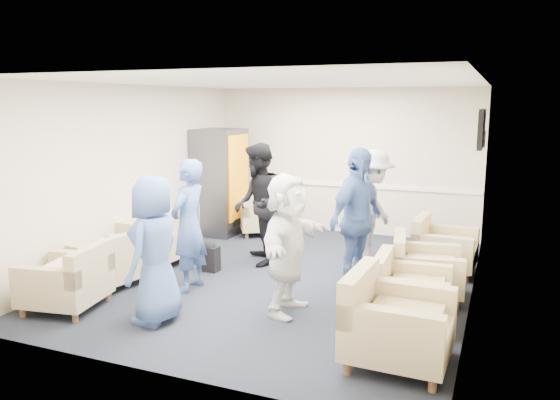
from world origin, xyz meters
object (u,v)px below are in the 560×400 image
at_px(armchair_right_near, 392,326).
at_px(vending_machine, 220,182).
at_px(armchair_right_far, 441,249).
at_px(person_back_left, 258,204).
at_px(armchair_left_far, 161,239).
at_px(armchair_left_near, 69,282).
at_px(person_mid_left, 189,225).
at_px(person_back_right, 372,210).
at_px(person_front_left, 155,250).
at_px(armchair_corner, 263,217).
at_px(person_mid_right, 357,220).
at_px(person_front_right, 287,244).
at_px(armchair_left_mid, 113,262).
at_px(armchair_right_midnear, 407,294).
at_px(armchair_right_midfar, 422,271).

bearing_deg(armchair_right_near, vending_machine, 46.40).
bearing_deg(armchair_right_far, person_back_left, 106.19).
bearing_deg(armchair_left_far, armchair_left_near, 6.22).
height_order(armchair_left_near, vending_machine, vending_machine).
relative_size(armchair_left_far, armchair_right_near, 1.03).
relative_size(person_mid_left, person_back_right, 0.98).
height_order(person_front_left, person_back_left, person_back_left).
distance_m(armchair_corner, person_mid_right, 3.36).
distance_m(armchair_right_near, person_mid_left, 3.09).
bearing_deg(armchair_corner, person_mid_left, 64.29).
xyz_separation_m(armchair_left_far, person_mid_left, (1.04, -0.87, 0.49)).
height_order(armchair_left_far, person_front_right, person_front_right).
height_order(armchair_left_mid, armchair_left_far, armchair_left_far).
xyz_separation_m(vending_machine, person_back_right, (3.13, -1.14, -0.10)).
bearing_deg(person_mid_left, person_front_right, 81.25).
height_order(armchair_left_far, armchair_right_near, same).
bearing_deg(armchair_corner, armchair_left_near, 50.11).
distance_m(armchair_left_near, person_front_left, 1.26).
relative_size(armchair_corner, person_mid_left, 0.66).
xyz_separation_m(armchair_right_near, vending_machine, (-3.99, 4.03, 0.61)).
xyz_separation_m(vending_machine, person_mid_left, (1.13, -2.95, -0.12)).
relative_size(armchair_right_midnear, person_mid_left, 0.49).
bearing_deg(armchair_left_far, person_mid_right, 92.52).
height_order(armchair_right_midfar, person_front_left, person_front_left).
distance_m(armchair_right_midfar, person_front_right, 1.85).
height_order(armchair_right_midnear, person_back_right, person_back_right).
bearing_deg(person_back_left, armchair_right_midnear, 30.19).
height_order(armchair_left_near, armchair_right_far, armchair_right_far).
relative_size(armchair_right_midnear, armchair_right_far, 0.96).
distance_m(person_front_left, person_front_right, 1.50).
bearing_deg(armchair_left_mid, person_back_left, 149.77).
distance_m(armchair_left_near, armchair_corner, 4.34).
bearing_deg(armchair_right_far, armchair_corner, 74.49).
bearing_deg(vending_machine, armchair_left_near, -87.32).
xyz_separation_m(person_mid_left, person_front_right, (1.49, -0.27, -0.04)).
relative_size(armchair_right_near, person_back_left, 0.52).
distance_m(armchair_right_near, armchair_right_far, 3.10).
bearing_deg(armchair_right_midfar, armchair_left_mid, 97.00).
distance_m(armchair_left_near, armchair_left_mid, 0.91).
height_order(armchair_right_midnear, armchair_right_midfar, armchair_right_midfar).
bearing_deg(person_mid_left, person_back_left, 167.54).
bearing_deg(person_mid_right, person_back_left, 88.50).
bearing_deg(person_front_right, armchair_left_near, 111.46).
height_order(armchair_right_near, armchair_right_far, armchair_right_near).
height_order(person_mid_left, person_mid_right, person_mid_right).
distance_m(armchair_right_midfar, person_mid_left, 3.04).
bearing_deg(armchair_right_midnear, person_back_left, 57.41).
xyz_separation_m(armchair_left_near, armchair_corner, (0.60, 4.29, -0.00)).
bearing_deg(armchair_corner, vending_machine, -19.34).
distance_m(armchair_corner, person_back_left, 1.95).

